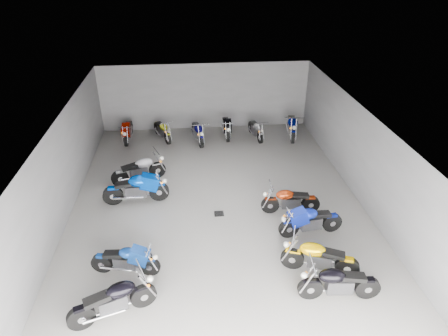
{
  "coord_description": "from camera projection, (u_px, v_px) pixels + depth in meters",
  "views": [
    {
      "loc": [
        -0.93,
        -11.52,
        7.87
      ],
      "look_at": [
        0.31,
        0.87,
        1.0
      ],
      "focal_mm": 32.0,
      "sensor_mm": 36.0,
      "label": 1
    }
  ],
  "objects": [
    {
      "name": "wall_back",
      "position": [
        205.0,
        97.0,
        19.25
      ],
      "size": [
        10.0,
        0.1,
        3.2
      ],
      "primitive_type": "cube",
      "color": "slate",
      "rests_on": "ground"
    },
    {
      "name": "motorcycle_back_d",
      "position": [
        226.0,
        126.0,
        18.88
      ],
      "size": [
        0.4,
        2.04,
        0.9
      ],
      "rotation": [
        0.0,
        0.0,
        3.14
      ],
      "color": "black",
      "rests_on": "ground"
    },
    {
      "name": "ceiling",
      "position": [
        217.0,
        119.0,
        12.36
      ],
      "size": [
        10.0,
        14.0,
        0.04
      ],
      "primitive_type": "cube",
      "color": "black",
      "rests_on": "wall_back"
    },
    {
      "name": "motorcycle_back_f",
      "position": [
        292.0,
        126.0,
        18.79
      ],
      "size": [
        0.6,
        2.27,
        1.0
      ],
      "rotation": [
        0.0,
        0.0,
        2.96
      ],
      "color": "black",
      "rests_on": "ground"
    },
    {
      "name": "motorcycle_back_c",
      "position": [
        198.0,
        132.0,
        18.31
      ],
      "size": [
        0.53,
        2.03,
        0.9
      ],
      "rotation": [
        0.0,
        0.0,
        3.31
      ],
      "color": "black",
      "rests_on": "ground"
    },
    {
      "name": "wall_right",
      "position": [
        363.0,
        158.0,
        13.58
      ],
      "size": [
        0.1,
        14.0,
        3.2
      ],
      "primitive_type": "cube",
      "color": "slate",
      "rests_on": "ground"
    },
    {
      "name": "wall_left",
      "position": [
        61.0,
        173.0,
        12.71
      ],
      "size": [
        0.1,
        14.0,
        3.2
      ],
      "primitive_type": "cube",
      "color": "slate",
      "rests_on": "ground"
    },
    {
      "name": "motorcycle_back_e",
      "position": [
        256.0,
        129.0,
        18.69
      ],
      "size": [
        0.48,
        1.83,
        0.81
      ],
      "rotation": [
        0.0,
        0.0,
        3.31
      ],
      "color": "black",
      "rests_on": "ground"
    },
    {
      "name": "motorcycle_left_b",
      "position": [
        126.0,
        260.0,
        10.81
      ],
      "size": [
        1.91,
        0.53,
        0.85
      ],
      "rotation": [
        0.0,
        0.0,
        -1.76
      ],
      "color": "black",
      "rests_on": "ground"
    },
    {
      "name": "motorcycle_right_a",
      "position": [
        339.0,
        283.0,
        10.01
      ],
      "size": [
        2.1,
        0.46,
        0.92
      ],
      "rotation": [
        0.0,
        0.0,
        1.49
      ],
      "color": "black",
      "rests_on": "ground"
    },
    {
      "name": "motorcycle_left_e",
      "position": [
        137.0,
        189.0,
        13.86
      ],
      "size": [
        2.29,
        0.49,
        1.01
      ],
      "rotation": [
        0.0,
        0.0,
        -1.5
      ],
      "color": "black",
      "rests_on": "ground"
    },
    {
      "name": "ground",
      "position": [
        218.0,
        205.0,
        13.92
      ],
      "size": [
        14.0,
        14.0,
        0.0
      ],
      "primitive_type": "plane",
      "color": "gray",
      "rests_on": "ground"
    },
    {
      "name": "motorcycle_left_a",
      "position": [
        114.0,
        300.0,
        9.5
      ],
      "size": [
        2.06,
        0.91,
        0.95
      ],
      "rotation": [
        0.0,
        0.0,
        -1.2
      ],
      "color": "black",
      "rests_on": "ground"
    },
    {
      "name": "motorcycle_right_c",
      "position": [
        310.0,
        221.0,
        12.3
      ],
      "size": [
        2.07,
        0.47,
        0.91
      ],
      "rotation": [
        0.0,
        0.0,
        1.69
      ],
      "color": "black",
      "rests_on": "ground"
    },
    {
      "name": "motorcycle_right_d",
      "position": [
        290.0,
        200.0,
        13.35
      ],
      "size": [
        1.99,
        0.42,
        0.87
      ],
      "rotation": [
        0.0,
        0.0,
        1.51
      ],
      "color": "black",
      "rests_on": "ground"
    },
    {
      "name": "motorcycle_left_f",
      "position": [
        139.0,
        170.0,
        15.14
      ],
      "size": [
        2.02,
        0.87,
        0.93
      ],
      "rotation": [
        0.0,
        0.0,
        -1.21
      ],
      "color": "black",
      "rests_on": "ground"
    },
    {
      "name": "motorcycle_right_b",
      "position": [
        319.0,
        258.0,
        10.83
      ],
      "size": [
        2.05,
        0.83,
        0.93
      ],
      "rotation": [
        0.0,
        0.0,
        1.23
      ],
      "color": "black",
      "rests_on": "ground"
    },
    {
      "name": "motorcycle_back_b",
      "position": [
        162.0,
        130.0,
        18.56
      ],
      "size": [
        0.87,
        1.81,
        0.84
      ],
      "rotation": [
        0.0,
        0.0,
        3.55
      ],
      "color": "black",
      "rests_on": "ground"
    },
    {
      "name": "motorcycle_back_a",
      "position": [
        128.0,
        130.0,
        18.47
      ],
      "size": [
        0.4,
        2.01,
        0.88
      ],
      "rotation": [
        0.0,
        0.0,
        3.11
      ],
      "color": "black",
      "rests_on": "ground"
    },
    {
      "name": "drain_grate",
      "position": [
        219.0,
        214.0,
        13.48
      ],
      "size": [
        0.32,
        0.32,
        0.01
      ],
      "primitive_type": "cube",
      "color": "black",
      "rests_on": "ground"
    }
  ]
}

